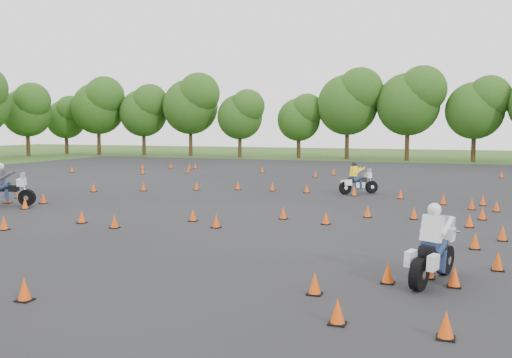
% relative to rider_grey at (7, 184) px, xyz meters
% --- Properties ---
extents(ground, '(140.00, 140.00, 0.00)m').
position_rel_rider_grey_xyz_m(ground, '(10.22, -0.38, -0.94)').
color(ground, '#2D5119').
rests_on(ground, ground).
extents(asphalt_pad, '(62.00, 62.00, 0.00)m').
position_rel_rider_grey_xyz_m(asphalt_pad, '(10.22, 5.62, -0.94)').
color(asphalt_pad, black).
rests_on(asphalt_pad, ground).
extents(treeline, '(87.06, 32.58, 10.23)m').
position_rel_rider_grey_xyz_m(treeline, '(12.53, 34.24, 3.71)').
color(treeline, '#274C15').
rests_on(treeline, ground).
extents(traffic_cones, '(36.61, 33.36, 0.45)m').
position_rel_rider_grey_xyz_m(traffic_cones, '(10.17, 5.14, -0.71)').
color(traffic_cones, '#E44609').
rests_on(traffic_cones, asphalt_pad).
extents(rider_grey, '(2.54, 1.50, 1.88)m').
position_rel_rider_grey_xyz_m(rider_grey, '(0.00, 0.00, 0.00)').
color(rider_grey, '#404147').
rests_on(rider_grey, ground).
extents(rider_yellow, '(2.10, 1.83, 1.66)m').
position_rel_rider_grey_xyz_m(rider_yellow, '(13.58, 9.75, -0.11)').
color(rider_yellow, yellow).
rests_on(rider_yellow, ground).
extents(rider_white, '(1.35, 2.45, 1.81)m').
position_rel_rider_grey_xyz_m(rider_white, '(18.11, -6.30, -0.03)').
color(rider_white, silver).
rests_on(rider_white, ground).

